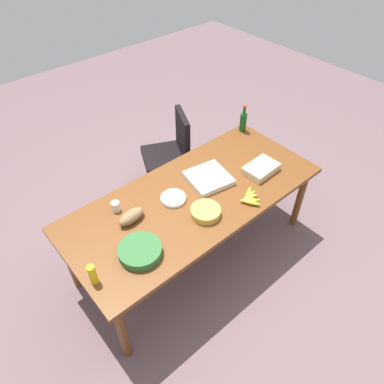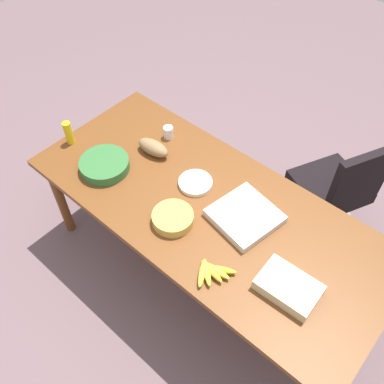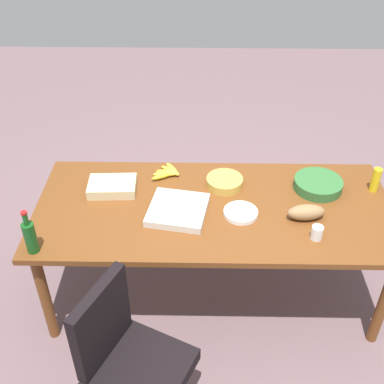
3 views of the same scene
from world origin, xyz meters
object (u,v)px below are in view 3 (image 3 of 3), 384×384
mustard_bottle (376,180)px  wine_bottle (30,236)px  banana_bunch (168,172)px  sheet_cake (112,186)px  office_chair (133,374)px  paper_cup (317,233)px  conference_table (214,215)px  salad_bowl (318,184)px  paper_plate_stack (241,213)px  bread_loaf (306,212)px  chip_bowl (225,182)px  pizza_box (178,210)px

mustard_bottle → wine_bottle: size_ratio=0.59×
banana_bunch → sheet_cake: bearing=27.5°
office_chair → paper_cup: size_ratio=10.71×
conference_table → salad_bowl: size_ratio=7.13×
sheet_cake → paper_plate_stack: sheet_cake is taller
paper_plate_stack → wine_bottle: (1.23, 0.35, 0.10)m
salad_bowl → sheet_cake: 1.40m
sheet_cake → banana_bunch: (-0.36, -0.19, -0.01)m
bread_loaf → paper_plate_stack: bread_loaf is taller
chip_bowl → sheet_cake: bearing=5.2°
conference_table → paper_cup: (-0.61, 0.30, 0.12)m
office_chair → mustard_bottle: mustard_bottle is taller
conference_table → banana_bunch: bearing=-47.3°
salad_bowl → wine_bottle: size_ratio=1.12×
wine_bottle → salad_bowl: bearing=-160.2°
pizza_box → conference_table: bearing=-153.3°
bread_loaf → wine_bottle: (1.64, 0.32, 0.06)m
chip_bowl → paper_plate_stack: chip_bowl is taller
paper_plate_stack → sheet_cake: bearing=-15.8°
chip_bowl → bread_loaf: bearing=145.7°
banana_bunch → pizza_box: bearing=102.1°
paper_cup → banana_bunch: bearing=-34.7°
sheet_cake → paper_cup: size_ratio=3.56×
chip_bowl → pizza_box: 0.43m
sheet_cake → pizza_box: 0.51m
paper_cup → wine_bottle: bearing=4.6°
conference_table → mustard_bottle: bearing=-169.7°
bread_loaf → mustard_bottle: 0.60m
office_chair → salad_bowl: office_chair is taller
paper_cup → chip_bowl: bearing=-44.6°
salad_bowl → mustard_bottle: size_ratio=1.89×
conference_table → wine_bottle: wine_bottle is taller
conference_table → banana_bunch: banana_bunch is taller
office_chair → sheet_cake: size_ratio=3.01×
office_chair → paper_cup: office_chair is taller
salad_bowl → wine_bottle: 1.89m
chip_bowl → paper_cup: (-0.53, 0.53, 0.01)m
paper_cup → wine_bottle: 1.68m
sheet_cake → mustard_bottle: size_ratio=1.84×
salad_bowl → wine_bottle: wine_bottle is taller
paper_cup → mustard_bottle: 0.69m
office_chair → conference_table: bearing=-115.4°
bread_loaf → paper_plate_stack: 0.41m
sheet_cake → paper_plate_stack: (-0.86, 0.24, -0.02)m
conference_table → salad_bowl: bearing=-163.6°
conference_table → paper_plate_stack: size_ratio=10.64×
chip_bowl → pizza_box: size_ratio=0.70×
bread_loaf → chip_bowl: bearing=-34.3°
pizza_box → paper_plate_stack: (-0.40, 0.01, -0.01)m
conference_table → wine_bottle: 1.16m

